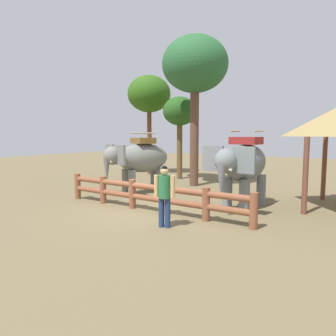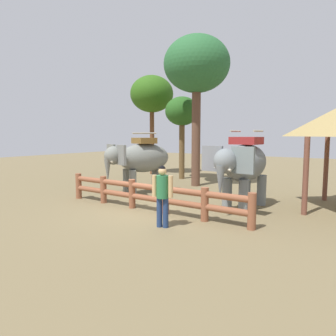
{
  "view_description": "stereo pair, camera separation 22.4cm",
  "coord_description": "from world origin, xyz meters",
  "px_view_note": "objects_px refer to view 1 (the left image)",
  "views": [
    {
      "loc": [
        6.27,
        -8.71,
        2.66
      ],
      "look_at": [
        0.0,
        1.15,
        1.4
      ],
      "focal_mm": 33.08,
      "sensor_mm": 36.0,
      "label": 1
    },
    {
      "loc": [
        6.46,
        -8.59,
        2.66
      ],
      "look_at": [
        0.0,
        1.15,
        1.4
      ],
      "focal_mm": 33.08,
      "sensor_mm": 36.0,
      "label": 2
    }
  ],
  "objects_px": {
    "elephant_center": "(243,165)",
    "tourist_woman_in_black": "(164,192)",
    "tree_back_center": "(195,67)",
    "elephant_near_left": "(139,159)",
    "tree_far_right": "(149,95)",
    "log_fence": "(149,194)",
    "tree_far_left": "(180,113)"
  },
  "relations": [
    {
      "from": "log_fence",
      "to": "tree_far_left",
      "type": "height_order",
      "value": "tree_far_left"
    },
    {
      "from": "tree_far_right",
      "to": "elephant_near_left",
      "type": "bearing_deg",
      "value": -57.91
    },
    {
      "from": "log_fence",
      "to": "tree_far_right",
      "type": "height_order",
      "value": "tree_far_right"
    },
    {
      "from": "elephant_center",
      "to": "tourist_woman_in_black",
      "type": "xyz_separation_m",
      "value": [
        -1.1,
        -3.47,
        -0.55
      ]
    },
    {
      "from": "elephant_near_left",
      "to": "tree_far_left",
      "type": "relative_size",
      "value": 0.67
    },
    {
      "from": "tree_far_left",
      "to": "log_fence",
      "type": "bearing_deg",
      "value": -67.22
    },
    {
      "from": "tree_far_left",
      "to": "tree_back_center",
      "type": "xyz_separation_m",
      "value": [
        1.97,
        -1.86,
        2.14
      ]
    },
    {
      "from": "tree_far_right",
      "to": "log_fence",
      "type": "bearing_deg",
      "value": -54.31
    },
    {
      "from": "elephant_center",
      "to": "tree_back_center",
      "type": "bearing_deg",
      "value": 137.29
    },
    {
      "from": "elephant_center",
      "to": "tourist_woman_in_black",
      "type": "distance_m",
      "value": 3.68
    },
    {
      "from": "tree_far_right",
      "to": "tree_back_center",
      "type": "bearing_deg",
      "value": -29.47
    },
    {
      "from": "tree_far_left",
      "to": "tree_far_right",
      "type": "relative_size",
      "value": 0.75
    },
    {
      "from": "tree_far_left",
      "to": "tree_back_center",
      "type": "bearing_deg",
      "value": -43.36
    },
    {
      "from": "tree_far_left",
      "to": "tree_back_center",
      "type": "relative_size",
      "value": 0.65
    },
    {
      "from": "tree_back_center",
      "to": "tree_far_right",
      "type": "distance_m",
      "value": 5.63
    },
    {
      "from": "tourist_woman_in_black",
      "to": "tree_far_left",
      "type": "relative_size",
      "value": 0.36
    },
    {
      "from": "elephant_center",
      "to": "tree_back_center",
      "type": "height_order",
      "value": "tree_back_center"
    },
    {
      "from": "elephant_center",
      "to": "tree_far_right",
      "type": "height_order",
      "value": "tree_far_right"
    },
    {
      "from": "elephant_near_left",
      "to": "tree_far_right",
      "type": "xyz_separation_m",
      "value": [
        -3.73,
        5.95,
        3.75
      ]
    },
    {
      "from": "elephant_center",
      "to": "tree_far_right",
      "type": "relative_size",
      "value": 0.5
    },
    {
      "from": "elephant_center",
      "to": "tree_far_left",
      "type": "height_order",
      "value": "tree_far_left"
    },
    {
      "from": "elephant_near_left",
      "to": "tourist_woman_in_black",
      "type": "bearing_deg",
      "value": -44.62
    },
    {
      "from": "elephant_center",
      "to": "tree_far_right",
      "type": "bearing_deg",
      "value": 144.14
    },
    {
      "from": "tree_far_left",
      "to": "elephant_near_left",
      "type": "bearing_deg",
      "value": -80.54
    },
    {
      "from": "elephant_near_left",
      "to": "tree_back_center",
      "type": "relative_size",
      "value": 0.43
    },
    {
      "from": "tourist_woman_in_black",
      "to": "tree_far_right",
      "type": "xyz_separation_m",
      "value": [
        -7.57,
        9.74,
        4.27
      ]
    },
    {
      "from": "log_fence",
      "to": "tree_far_left",
      "type": "bearing_deg",
      "value": 112.78
    },
    {
      "from": "log_fence",
      "to": "elephant_center",
      "type": "bearing_deg",
      "value": 39.42
    },
    {
      "from": "elephant_near_left",
      "to": "elephant_center",
      "type": "relative_size",
      "value": 0.99
    },
    {
      "from": "elephant_near_left",
      "to": "tree_back_center",
      "type": "xyz_separation_m",
      "value": [
        1.12,
        3.2,
        4.53
      ]
    },
    {
      "from": "tourist_woman_in_black",
      "to": "elephant_center",
      "type": "bearing_deg",
      "value": 72.32
    },
    {
      "from": "tourist_woman_in_black",
      "to": "tree_back_center",
      "type": "xyz_separation_m",
      "value": [
        -2.72,
        6.99,
        5.05
      ]
    }
  ]
}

